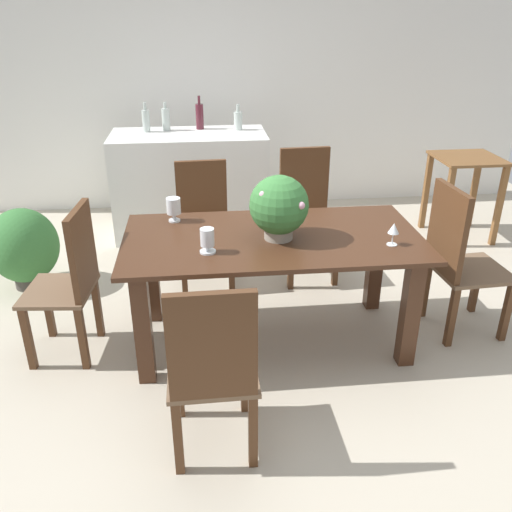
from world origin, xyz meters
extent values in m
plane|color=#BCB29E|center=(0.00, 0.00, 0.00)|extent=(7.04, 7.04, 0.00)
cube|color=white|center=(0.00, 2.60, 1.30)|extent=(6.40, 0.10, 2.60)
cube|color=#422616|center=(0.00, -0.24, 0.75)|extent=(1.87, 0.96, 0.03)
cube|color=#422616|center=(-0.81, -0.59, 0.37)|extent=(0.10, 0.10, 0.74)
cube|color=#422616|center=(0.81, -0.59, 0.37)|extent=(0.10, 0.10, 0.74)
cube|color=#422616|center=(-0.81, 0.12, 0.37)|extent=(0.10, 0.10, 0.74)
cube|color=#422616|center=(0.81, 0.12, 0.37)|extent=(0.10, 0.10, 0.74)
cube|color=#4C2D19|center=(-1.50, -0.04, 0.22)|extent=(0.05, 0.05, 0.44)
cube|color=#4C2D19|center=(-1.54, -0.41, 0.22)|extent=(0.05, 0.05, 0.44)
cube|color=#4C2D19|center=(-1.17, -0.07, 0.22)|extent=(0.05, 0.05, 0.44)
cube|color=#4C2D19|center=(-1.21, -0.44, 0.22)|extent=(0.05, 0.05, 0.44)
cube|color=brown|center=(-1.35, -0.24, 0.45)|extent=(0.45, 0.48, 0.03)
cube|color=#4C2D19|center=(-1.17, -0.26, 0.73)|extent=(0.08, 0.41, 0.53)
cube|color=#4C2D19|center=(-0.24, -0.93, 0.22)|extent=(0.04, 0.04, 0.44)
cube|color=#4C2D19|center=(-0.60, -0.94, 0.22)|extent=(0.04, 0.04, 0.44)
cube|color=#4C2D19|center=(-0.24, -1.33, 0.22)|extent=(0.04, 0.04, 0.44)
cube|color=#4C2D19|center=(-0.60, -1.34, 0.22)|extent=(0.04, 0.04, 0.44)
cube|color=brown|center=(-0.42, -1.14, 0.45)|extent=(0.44, 0.48, 0.03)
cube|color=#4C2D19|center=(-0.42, -1.35, 0.73)|extent=(0.40, 0.05, 0.54)
cube|color=#4C2D19|center=(1.56, -0.42, 0.22)|extent=(0.05, 0.05, 0.44)
cube|color=#4C2D19|center=(1.54, -0.03, 0.22)|extent=(0.05, 0.05, 0.44)
cube|color=#4C2D19|center=(1.17, -0.44, 0.22)|extent=(0.05, 0.05, 0.44)
cube|color=#4C2D19|center=(1.14, -0.06, 0.22)|extent=(0.05, 0.05, 0.44)
cube|color=brown|center=(1.35, -0.24, 0.45)|extent=(0.50, 0.49, 0.03)
cube|color=#4C2D19|center=(1.14, -0.25, 0.76)|extent=(0.07, 0.43, 0.58)
cube|color=#4C2D19|center=(-0.60, 0.45, 0.22)|extent=(0.05, 0.05, 0.44)
cube|color=#4C2D19|center=(-0.22, 0.47, 0.22)|extent=(0.05, 0.05, 0.44)
cube|color=#4C2D19|center=(-0.62, 0.85, 0.22)|extent=(0.05, 0.05, 0.44)
cube|color=#4C2D19|center=(-0.25, 0.87, 0.22)|extent=(0.05, 0.05, 0.44)
cube|color=brown|center=(-0.42, 0.66, 0.45)|extent=(0.47, 0.49, 0.03)
cube|color=#4C2D19|center=(-0.43, 0.87, 0.71)|extent=(0.41, 0.06, 0.50)
cube|color=#4C2D19|center=(0.25, 0.46, 0.22)|extent=(0.05, 0.05, 0.44)
cube|color=#4C2D19|center=(0.62, 0.48, 0.22)|extent=(0.05, 0.05, 0.44)
cube|color=#4C2D19|center=(0.23, 0.84, 0.22)|extent=(0.05, 0.05, 0.44)
cube|color=#4C2D19|center=(0.59, 0.86, 0.22)|extent=(0.05, 0.05, 0.44)
cube|color=brown|center=(0.42, 0.66, 0.45)|extent=(0.47, 0.48, 0.03)
cube|color=#4C2D19|center=(0.41, 0.87, 0.76)|extent=(0.41, 0.06, 0.58)
cylinder|color=gray|center=(0.03, -0.27, 0.81)|extent=(0.18, 0.18, 0.08)
sphere|color=#387538|center=(0.03, -0.27, 0.99)|extent=(0.36, 0.36, 0.36)
sphere|color=#DB9EB2|center=(0.14, -0.41, 1.03)|extent=(0.05, 0.05, 0.05)
sphere|color=#DB9EB2|center=(-0.08, -0.35, 1.08)|extent=(0.05, 0.05, 0.05)
sphere|color=#DB9EB2|center=(-0.07, -0.30, 1.07)|extent=(0.04, 0.04, 0.04)
sphere|color=#DB9EB2|center=(-0.11, -0.25, 1.05)|extent=(0.05, 0.05, 0.05)
cylinder|color=silver|center=(-0.62, 0.09, 0.77)|extent=(0.08, 0.08, 0.01)
cylinder|color=silver|center=(-0.62, 0.09, 0.80)|extent=(0.02, 0.02, 0.04)
cylinder|color=silver|center=(-0.62, 0.09, 0.87)|extent=(0.10, 0.10, 0.11)
cylinder|color=silver|center=(-0.41, -0.44, 0.77)|extent=(0.10, 0.10, 0.01)
cylinder|color=silver|center=(-0.41, -0.44, 0.79)|extent=(0.02, 0.02, 0.03)
cylinder|color=silver|center=(-0.41, -0.44, 0.86)|extent=(0.08, 0.08, 0.11)
cylinder|color=silver|center=(0.70, -0.45, 0.77)|extent=(0.06, 0.06, 0.00)
cylinder|color=silver|center=(0.70, -0.45, 0.81)|extent=(0.01, 0.01, 0.07)
cone|color=silver|center=(0.70, -0.45, 0.87)|extent=(0.07, 0.07, 0.06)
cube|color=silver|center=(-0.53, 1.76, 0.49)|extent=(1.46, 0.69, 0.98)
cylinder|color=#B2BFB7|center=(-0.74, 1.92, 1.09)|extent=(0.08, 0.08, 0.21)
cylinder|color=#B2BFB7|center=(-0.74, 1.92, 1.22)|extent=(0.03, 0.03, 0.06)
cylinder|color=#511E28|center=(-0.42, 1.95, 1.10)|extent=(0.07, 0.07, 0.24)
cylinder|color=#511E28|center=(-0.42, 1.95, 1.26)|extent=(0.02, 0.02, 0.08)
cylinder|color=#B2BFB7|center=(-0.92, 1.88, 1.09)|extent=(0.07, 0.07, 0.20)
cylinder|color=#B2BFB7|center=(-0.92, 1.88, 1.22)|extent=(0.03, 0.03, 0.07)
cylinder|color=#B2BFB7|center=(-0.05, 1.88, 1.07)|extent=(0.08, 0.08, 0.17)
cylinder|color=#B2BFB7|center=(-0.05, 1.88, 1.19)|extent=(0.03, 0.03, 0.07)
cube|color=brown|center=(2.06, 1.36, 0.78)|extent=(0.58, 0.57, 0.02)
cube|color=brown|center=(1.80, 1.12, 0.39)|extent=(0.05, 0.05, 0.77)
cube|color=brown|center=(2.31, 1.12, 0.39)|extent=(0.05, 0.05, 0.77)
cube|color=brown|center=(1.80, 1.61, 0.39)|extent=(0.05, 0.05, 0.77)
cube|color=brown|center=(2.31, 1.61, 0.39)|extent=(0.05, 0.05, 0.77)
cylinder|color=#423D38|center=(-1.85, 0.72, 0.07)|extent=(0.23, 0.23, 0.14)
ellipsoid|color=#387538|center=(-1.85, 0.72, 0.36)|extent=(0.54, 0.54, 0.60)
camera|label=1|loc=(-0.43, -3.31, 2.09)|focal=37.62mm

